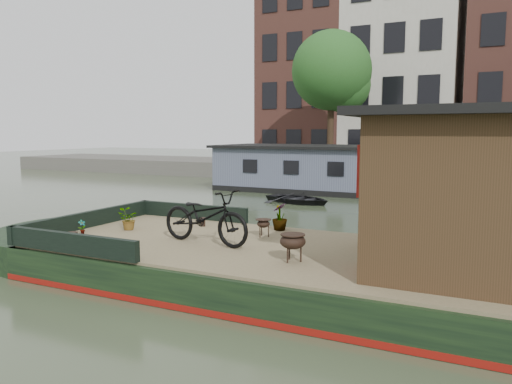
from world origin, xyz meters
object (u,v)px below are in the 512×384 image
at_px(bicycle, 205,217).
at_px(dinghy, 298,195).
at_px(brazier_rear, 263,228).
at_px(brazier_front, 293,248).
at_px(cabin, 502,191).

distance_m(bicycle, dinghy, 10.35).
xyz_separation_m(bicycle, brazier_rear, (0.71, 1.04, -0.34)).
distance_m(brazier_front, dinghy, 11.34).
bearing_deg(cabin, dinghy, 125.49).
height_order(brazier_front, dinghy, brazier_front).
relative_size(bicycle, brazier_front, 4.31).
xyz_separation_m(brazier_rear, dinghy, (-2.78, 9.06, -0.54)).
xyz_separation_m(cabin, bicycle, (-4.94, -0.27, -0.71)).
bearing_deg(brazier_rear, brazier_front, -50.81).
bearing_deg(brazier_rear, cabin, -10.29).
bearing_deg(cabin, brazier_rear, 169.71).
distance_m(cabin, brazier_rear, 4.42).
xyz_separation_m(cabin, brazier_front, (-2.98, -0.76, -1.00)).
distance_m(cabin, brazier_front, 3.24).
relative_size(bicycle, brazier_rear, 5.48).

